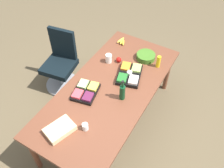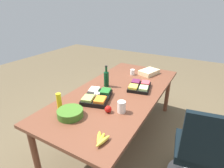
{
  "view_description": "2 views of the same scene",
  "coord_description": "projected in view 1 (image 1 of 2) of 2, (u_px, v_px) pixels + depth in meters",
  "views": [
    {
      "loc": [
        1.8,
        1.09,
        3.13
      ],
      "look_at": [
        -0.01,
        0.03,
        0.87
      ],
      "focal_mm": 38.98,
      "sensor_mm": 36.0,
      "label": 1
    },
    {
      "loc": [
        -1.94,
        -1.01,
        1.85
      ],
      "look_at": [
        0.01,
        0.1,
        0.85
      ],
      "focal_mm": 28.72,
      "sensor_mm": 36.0,
      "label": 2
    }
  ],
  "objects": [
    {
      "name": "paper_cup",
      "position": [
        85.0,
        127.0,
        2.72
      ],
      "size": [
        0.09,
        0.09,
        0.09
      ],
      "primitive_type": "cylinder",
      "rotation": [
        0.0,
        0.0,
        -0.34
      ],
      "color": "white",
      "rests_on": "conference_table"
    },
    {
      "name": "banana_bunch",
      "position": [
        122.0,
        41.0,
        3.81
      ],
      "size": [
        0.18,
        0.14,
        0.04
      ],
      "color": "gold",
      "rests_on": "conference_table"
    },
    {
      "name": "apple_red",
      "position": [
        119.0,
        60.0,
        3.49
      ],
      "size": [
        0.1,
        0.1,
        0.08
      ],
      "primitive_type": "sphere",
      "rotation": [
        0.0,
        0.0,
        -0.32
      ],
      "color": "#B4130F",
      "rests_on": "conference_table"
    },
    {
      "name": "fruit_platter",
      "position": [
        86.0,
        91.0,
        3.09
      ],
      "size": [
        0.41,
        0.35,
        0.07
      ],
      "color": "black",
      "rests_on": "conference_table"
    },
    {
      "name": "veggie_tray",
      "position": [
        129.0,
        74.0,
        3.29
      ],
      "size": [
        0.49,
        0.41,
        0.09
      ],
      "color": "black",
      "rests_on": "conference_table"
    },
    {
      "name": "wine_bottle",
      "position": [
        122.0,
        92.0,
        2.97
      ],
      "size": [
        0.08,
        0.08,
        0.31
      ],
      "color": "#0C3B1D",
      "rests_on": "conference_table"
    },
    {
      "name": "sheet_cake",
      "position": [
        60.0,
        129.0,
        2.71
      ],
      "size": [
        0.37,
        0.31,
        0.07
      ],
      "primitive_type": "cube",
      "rotation": [
        0.0,
        0.0,
        -0.31
      ],
      "color": "beige",
      "rests_on": "conference_table"
    },
    {
      "name": "mustard_bottle",
      "position": [
        158.0,
        62.0,
        3.39
      ],
      "size": [
        0.07,
        0.07,
        0.18
      ],
      "primitive_type": "cylinder",
      "rotation": [
        0.0,
        0.0,
        0.29
      ],
      "color": "yellow",
      "rests_on": "conference_table"
    },
    {
      "name": "office_chair",
      "position": [
        61.0,
        67.0,
        4.0
      ],
      "size": [
        0.56,
        0.56,
        1.02
      ],
      "color": "gray",
      "rests_on": "ground"
    },
    {
      "name": "ground_plane",
      "position": [
        110.0,
        122.0,
        3.73
      ],
      "size": [
        10.0,
        10.0,
        0.0
      ],
      "primitive_type": "plane",
      "color": "brown"
    },
    {
      "name": "conference_table",
      "position": [
        110.0,
        92.0,
        3.22
      ],
      "size": [
        2.33,
        1.08,
        0.77
      ],
      "color": "brown",
      "rests_on": "ground"
    },
    {
      "name": "mayo_jar",
      "position": [
        109.0,
        58.0,
        3.47
      ],
      "size": [
        0.11,
        0.11,
        0.13
      ],
      "primitive_type": "cylinder",
      "rotation": [
        0.0,
        0.0,
        -0.27
      ],
      "color": "white",
      "rests_on": "conference_table"
    },
    {
      "name": "salad_bowl",
      "position": [
        146.0,
        56.0,
        3.54
      ],
      "size": [
        0.33,
        0.33,
        0.08
      ],
      "primitive_type": "cylinder",
      "rotation": [
        0.0,
        0.0,
        -0.28
      ],
      "color": "#3F6F22",
      "rests_on": "conference_table"
    }
  ]
}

